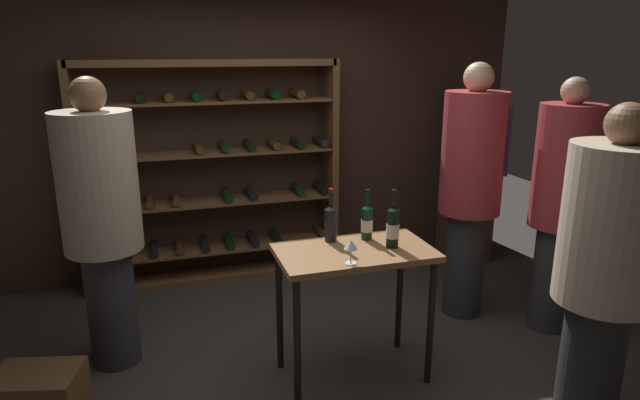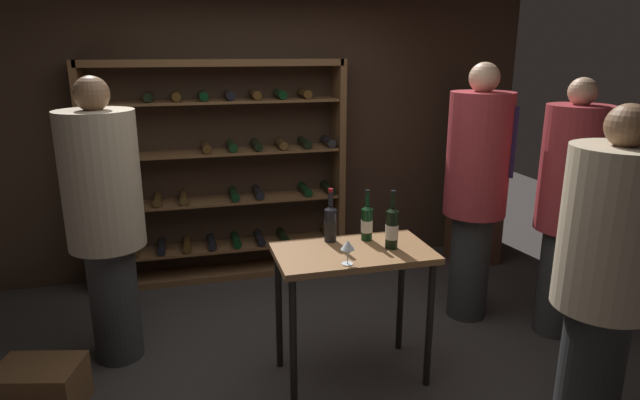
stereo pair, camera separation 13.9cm
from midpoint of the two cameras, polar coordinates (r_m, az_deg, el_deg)
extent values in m
plane|color=#383330|center=(3.78, -0.36, -17.82)|extent=(9.95, 9.95, 0.00)
cube|color=#3D2B1E|center=(5.13, -5.99, 7.44)|extent=(5.37, 0.10, 2.71)
cube|color=brown|center=(4.98, -22.66, 1.94)|extent=(0.06, 0.32, 2.01)
cube|color=brown|center=(5.16, 2.68, 3.60)|extent=(0.06, 0.32, 2.01)
cube|color=brown|center=(4.83, -10.31, 14.18)|extent=(2.23, 0.32, 0.06)
cube|color=brown|center=(5.25, -9.27, -7.56)|extent=(2.23, 0.32, 0.06)
cube|color=brown|center=(5.15, -9.40, -4.89)|extent=(2.15, 0.32, 0.02)
cylinder|color=#4C3314|center=(5.15, -20.79, -5.10)|extent=(0.08, 0.30, 0.08)
cylinder|color=#4C3314|center=(5.13, -18.27, -4.94)|extent=(0.08, 0.30, 0.08)
cylinder|color=black|center=(5.12, -15.75, -4.78)|extent=(0.08, 0.30, 0.08)
cylinder|color=#4C3314|center=(5.12, -13.21, -4.60)|extent=(0.08, 0.30, 0.08)
cylinder|color=black|center=(5.12, -10.68, -4.41)|extent=(0.08, 0.30, 0.08)
cylinder|color=black|center=(5.14, -8.17, -4.22)|extent=(0.08, 0.30, 0.08)
cylinder|color=black|center=(5.17, -5.68, -4.02)|extent=(0.08, 0.30, 0.08)
cylinder|color=black|center=(5.21, -3.22, -3.82)|extent=(0.08, 0.30, 0.08)
cylinder|color=#4C3314|center=(5.31, 1.56, -3.40)|extent=(0.08, 0.30, 0.08)
cube|color=brown|center=(5.01, -9.63, -0.05)|extent=(2.15, 0.32, 0.02)
cylinder|color=black|center=(4.99, -18.71, -0.08)|extent=(0.08, 0.30, 0.08)
cylinder|color=#4C3314|center=(4.98, -16.13, 0.10)|extent=(0.08, 0.30, 0.08)
cylinder|color=#4C3314|center=(4.98, -13.53, 0.28)|extent=(0.08, 0.30, 0.08)
cylinder|color=black|center=(5.01, -8.37, 0.64)|extent=(0.08, 0.30, 0.08)
cylinder|color=black|center=(5.04, -5.82, 0.82)|extent=(0.08, 0.30, 0.08)
cylinder|color=black|center=(5.12, -0.82, 1.16)|extent=(0.08, 0.30, 0.08)
cylinder|color=black|center=(5.18, 1.60, 1.32)|extent=(0.08, 0.30, 0.08)
cube|color=brown|center=(4.91, -9.87, 5.03)|extent=(2.15, 0.32, 0.02)
cylinder|color=#4C3314|center=(4.92, -21.80, 4.80)|extent=(0.08, 0.30, 0.08)
cylinder|color=#4C3314|center=(4.89, -11.22, 5.57)|extent=(0.08, 0.30, 0.08)
cylinder|color=black|center=(4.91, -8.58, 5.74)|extent=(0.08, 0.30, 0.08)
cylinder|color=black|center=(4.94, -5.96, 5.89)|extent=(0.08, 0.30, 0.08)
cylinder|color=#4C3314|center=(4.98, -3.38, 6.02)|extent=(0.08, 0.30, 0.08)
cylinder|color=black|center=(5.03, -0.84, 6.14)|extent=(0.08, 0.30, 0.08)
cylinder|color=black|center=(5.09, 1.64, 6.25)|extent=(0.08, 0.30, 0.08)
cube|color=brown|center=(4.85, -10.12, 10.28)|extent=(2.15, 0.32, 0.02)
cylinder|color=black|center=(4.83, -16.95, 10.48)|extent=(0.08, 0.30, 0.08)
cylinder|color=#4C3314|center=(4.83, -14.23, 10.68)|extent=(0.08, 0.30, 0.08)
cylinder|color=black|center=(4.83, -11.51, 10.85)|extent=(0.08, 0.30, 0.08)
cylinder|color=black|center=(4.85, -8.80, 10.99)|extent=(0.08, 0.30, 0.08)
cylinder|color=#4C3314|center=(4.88, -6.11, 11.11)|extent=(0.08, 0.30, 0.08)
cylinder|color=black|center=(4.92, -3.47, 11.21)|extent=(0.08, 0.30, 0.08)
cylinder|color=#4C3314|center=(4.97, -0.87, 11.28)|extent=(0.08, 0.30, 0.08)
cube|color=brown|center=(3.36, 4.72, -5.64)|extent=(0.97, 0.55, 0.04)
cylinder|color=black|center=(3.25, -1.60, -15.12)|extent=(0.04, 0.04, 0.85)
cylinder|color=black|center=(3.52, 12.70, -12.89)|extent=(0.04, 0.04, 0.85)
cylinder|color=black|center=(3.63, -3.29, -11.55)|extent=(0.04, 0.04, 0.85)
cylinder|color=black|center=(3.88, 9.60, -9.89)|extent=(0.04, 0.04, 0.85)
cylinder|color=#303030|center=(4.46, 24.81, -7.84)|extent=(0.29, 0.29, 0.83)
cylinder|color=#9E2D33|center=(4.21, 26.15, 2.99)|extent=(0.45, 0.45, 0.90)
sphere|color=tan|center=(4.14, 27.05, 10.21)|extent=(0.19, 0.19, 0.19)
cylinder|color=#323232|center=(3.98, -20.01, -10.16)|extent=(0.32, 0.32, 0.83)
cylinder|color=tan|center=(3.70, -21.25, 1.98)|extent=(0.49, 0.49, 0.90)
sphere|color=brown|center=(3.62, -22.12, 10.42)|extent=(0.22, 0.22, 0.22)
cylinder|color=black|center=(3.44, 27.88, -15.79)|extent=(0.33, 0.33, 0.79)
cylinder|color=tan|center=(3.12, 29.79, -2.73)|extent=(0.51, 0.51, 0.85)
sphere|color=brown|center=(3.01, 31.13, 6.75)|extent=(0.22, 0.22, 0.22)
cylinder|color=#2E2E2E|center=(4.48, 16.45, -6.67)|extent=(0.31, 0.31, 0.86)
cylinder|color=#9E2D33|center=(4.23, 17.39, 4.62)|extent=(0.47, 0.47, 0.93)
sphere|color=tan|center=(4.16, 18.03, 12.27)|extent=(0.22, 0.22, 0.22)
cube|color=#26193F|center=(4.16, 20.71, 5.70)|extent=(0.04, 0.04, 0.52)
cube|color=brown|center=(3.73, -26.65, -17.45)|extent=(0.55, 0.45, 0.30)
cube|color=#4C2D1E|center=(5.51, 17.07, 1.99)|extent=(0.44, 0.36, 1.69)
cylinder|color=black|center=(3.37, 8.83, -3.16)|extent=(0.08, 0.08, 0.24)
cone|color=black|center=(3.33, 8.92, -1.00)|extent=(0.08, 0.08, 0.03)
cylinder|color=black|center=(3.31, 8.96, -0.08)|extent=(0.03, 0.03, 0.09)
cylinder|color=black|center=(3.30, 9.00, 0.81)|extent=(0.03, 0.03, 0.02)
cylinder|color=silver|center=(3.37, 8.82, -3.35)|extent=(0.08, 0.08, 0.09)
cylinder|color=black|center=(3.46, 2.26, -2.72)|extent=(0.08, 0.08, 0.21)
cone|color=black|center=(3.42, 2.28, -0.83)|extent=(0.08, 0.08, 0.03)
cylinder|color=black|center=(3.41, 2.29, 0.11)|extent=(0.03, 0.03, 0.09)
cylinder|color=maroon|center=(3.39, 2.31, 1.03)|extent=(0.03, 0.03, 0.02)
cylinder|color=black|center=(3.46, 2.26, -2.89)|extent=(0.08, 0.08, 0.08)
cylinder|color=black|center=(3.50, 6.14, -2.61)|extent=(0.07, 0.07, 0.21)
cone|color=black|center=(3.46, 6.19, -0.77)|extent=(0.07, 0.07, 0.03)
cylinder|color=black|center=(3.45, 6.22, 0.07)|extent=(0.03, 0.03, 0.08)
cylinder|color=black|center=(3.44, 6.24, 0.88)|extent=(0.03, 0.03, 0.02)
cylinder|color=silver|center=(3.50, 6.13, -2.77)|extent=(0.08, 0.08, 0.08)
cylinder|color=silver|center=(3.13, 4.21, -6.79)|extent=(0.07, 0.07, 0.00)
cylinder|color=silver|center=(3.12, 4.23, -6.01)|extent=(0.01, 0.01, 0.09)
cone|color=silver|center=(3.09, 4.25, -4.79)|extent=(0.08, 0.08, 0.06)
cylinder|color=#590A14|center=(3.10, 4.25, -5.00)|extent=(0.05, 0.05, 0.02)
camera|label=1|loc=(0.07, -88.85, 0.32)|focal=30.10mm
camera|label=2|loc=(0.07, 91.15, -0.32)|focal=30.10mm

